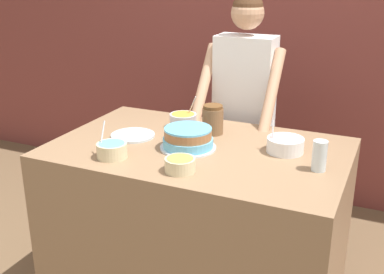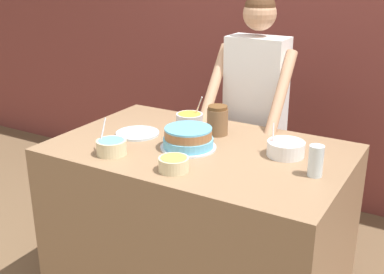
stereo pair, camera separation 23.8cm
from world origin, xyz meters
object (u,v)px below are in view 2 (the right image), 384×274
Objects in this scene: drinking_glass at (316,161)px; stoneware_jar at (217,120)px; person_baker at (255,99)px; frosting_bowl_pink at (286,148)px; ceramic_plate at (138,133)px; frosting_bowl_orange at (190,120)px; frosting_bowl_olive at (174,163)px; frosting_bowl_blue at (111,146)px; cake at (188,139)px.

stoneware_jar is at bearing 156.62° from drinking_glass.
person_baker is 8.91× the size of frosting_bowl_pink.
person_baker is 6.86× the size of ceramic_plate.
person_baker reaches higher than frosting_bowl_orange.
drinking_glass is 0.99m from ceramic_plate.
ceramic_plate is (-0.40, -0.66, -0.09)m from person_baker.
frosting_bowl_orange is 1.13× the size of stoneware_jar.
frosting_bowl_pink is 0.81m from ceramic_plate.
ceramic_plate is at bearing 177.32° from drinking_glass.
stoneware_jar reaches higher than frosting_bowl_olive.
frosting_bowl_blue is 1.06× the size of stoneware_jar.
person_baker is 0.92m from drinking_glass.
frosting_bowl_blue is (-0.12, -0.54, -0.00)m from frosting_bowl_orange.
person_baker is 0.71m from cake.
stoneware_jar reaches higher than frosting_bowl_pink.
cake is at bearing -161.58° from frosting_bowl_pink.
frosting_bowl_blue is at bearing -121.12° from stoneware_jar.
frosting_bowl_olive reaches higher than ceramic_plate.
frosting_bowl_olive is at bearing -66.18° from frosting_bowl_orange.
stoneware_jar reaches higher than drinking_glass.
stoneware_jar is (-0.06, 0.53, 0.04)m from frosting_bowl_olive.
stoneware_jar reaches higher than cake.
frosting_bowl_orange reaches higher than frosting_bowl_olive.
person_baker is 0.68m from frosting_bowl_pink.
frosting_bowl_orange is at bearing -117.48° from person_baker.
frosting_bowl_pink is 0.56m from frosting_bowl_olive.
frosting_bowl_pink is 0.84m from frosting_bowl_blue.
frosting_bowl_orange is at bearing 167.86° from frosting_bowl_pink.
cake is at bearing 41.95° from frosting_bowl_blue.
frosting_bowl_blue reaches higher than frosting_bowl_olive.
stoneware_jar is (0.31, 0.52, 0.04)m from frosting_bowl_blue.
person_baker reaches higher than stoneware_jar.
frosting_bowl_pink reaches higher than ceramic_plate.
drinking_glass is (0.59, -0.71, -0.03)m from person_baker.
frosting_bowl_blue is at bearing -109.59° from person_baker.
person_baker is 11.50× the size of drinking_glass.
person_baker reaches higher than drinking_glass.
frosting_bowl_olive is 0.81× the size of frosting_bowl_blue.
frosting_bowl_pink is 0.25m from drinking_glass.
person_baker is 10.12× the size of stoneware_jar.
cake is 0.26m from stoneware_jar.
frosting_bowl_olive is 0.37m from frosting_bowl_blue.
ceramic_plate is (-0.34, 0.04, -0.05)m from cake.
frosting_bowl_orange is 0.19m from stoneware_jar.
drinking_glass is (0.81, -0.29, 0.03)m from frosting_bowl_orange.
ceramic_plate is 1.48× the size of stoneware_jar.
person_baker reaches higher than frosting_bowl_blue.
stoneware_jar is at bearing 30.65° from ceramic_plate.
frosting_bowl_pink is 0.44m from stoneware_jar.
drinking_glass is 0.60× the size of ceramic_plate.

